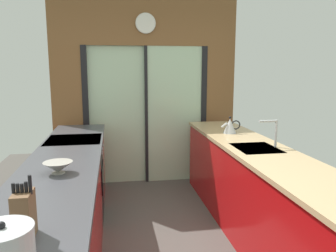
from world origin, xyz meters
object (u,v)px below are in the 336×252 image
kettle (230,126)px  mixing_bowl (58,167)px  oven_range (76,180)px  knife_block (24,214)px

kettle → mixing_bowl: bearing=-144.5°
mixing_bowl → kettle: (1.78, 1.27, 0.04)m
oven_range → mixing_bowl: mixing_bowl is taller
knife_block → kettle: knife_block is taller
oven_range → kettle: (1.80, 0.05, 0.55)m
oven_range → kettle: kettle is taller
mixing_bowl → oven_range: bearing=90.9°
oven_range → knife_block: knife_block is taller
knife_block → kettle: bearing=51.3°
knife_block → kettle: (1.78, 2.23, -0.02)m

